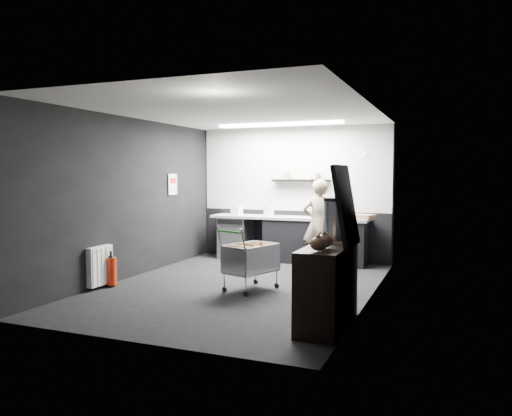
% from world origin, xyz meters
% --- Properties ---
extents(floor, '(5.50, 5.50, 0.00)m').
position_xyz_m(floor, '(0.00, 0.00, 0.00)').
color(floor, black).
rests_on(floor, ground).
extents(ceiling, '(5.50, 5.50, 0.00)m').
position_xyz_m(ceiling, '(0.00, 0.00, 2.70)').
color(ceiling, silver).
rests_on(ceiling, wall_back).
extents(wall_back, '(5.50, 0.00, 5.50)m').
position_xyz_m(wall_back, '(0.00, 2.75, 1.35)').
color(wall_back, black).
rests_on(wall_back, floor).
extents(wall_front, '(5.50, 0.00, 5.50)m').
position_xyz_m(wall_front, '(0.00, -2.75, 1.35)').
color(wall_front, black).
rests_on(wall_front, floor).
extents(wall_left, '(0.00, 5.50, 5.50)m').
position_xyz_m(wall_left, '(-2.00, 0.00, 1.35)').
color(wall_left, black).
rests_on(wall_left, floor).
extents(wall_right, '(0.00, 5.50, 5.50)m').
position_xyz_m(wall_right, '(2.00, 0.00, 1.35)').
color(wall_right, black).
rests_on(wall_right, floor).
extents(kitchen_wall_panel, '(3.95, 0.02, 1.70)m').
position_xyz_m(kitchen_wall_panel, '(0.00, 2.73, 1.85)').
color(kitchen_wall_panel, silver).
rests_on(kitchen_wall_panel, wall_back).
extents(dado_panel, '(3.95, 0.02, 1.00)m').
position_xyz_m(dado_panel, '(0.00, 2.73, 0.50)').
color(dado_panel, black).
rests_on(dado_panel, wall_back).
extents(floating_shelf, '(1.20, 0.22, 0.04)m').
position_xyz_m(floating_shelf, '(0.20, 2.62, 1.62)').
color(floating_shelf, black).
rests_on(floating_shelf, wall_back).
extents(wall_clock, '(0.20, 0.03, 0.20)m').
position_xyz_m(wall_clock, '(1.40, 2.72, 2.15)').
color(wall_clock, white).
rests_on(wall_clock, wall_back).
extents(poster, '(0.02, 0.30, 0.40)m').
position_xyz_m(poster, '(-1.98, 1.30, 1.55)').
color(poster, white).
rests_on(poster, wall_left).
extents(poster_red_band, '(0.02, 0.22, 0.10)m').
position_xyz_m(poster_red_band, '(-1.98, 1.30, 1.62)').
color(poster_red_band, red).
rests_on(poster_red_band, poster).
extents(radiator, '(0.10, 0.50, 0.60)m').
position_xyz_m(radiator, '(-1.94, -0.90, 0.35)').
color(radiator, white).
rests_on(radiator, wall_left).
extents(ceiling_strip, '(2.40, 0.20, 0.04)m').
position_xyz_m(ceiling_strip, '(0.00, 1.85, 2.67)').
color(ceiling_strip, white).
rests_on(ceiling_strip, ceiling).
extents(prep_counter, '(3.20, 0.61, 0.90)m').
position_xyz_m(prep_counter, '(0.14, 2.42, 0.46)').
color(prep_counter, black).
rests_on(prep_counter, floor).
extents(person, '(0.68, 0.53, 1.66)m').
position_xyz_m(person, '(0.75, 1.97, 0.83)').
color(person, beige).
rests_on(person, floor).
extents(shopping_cart, '(0.77, 1.02, 0.94)m').
position_xyz_m(shopping_cart, '(0.25, -0.14, 0.45)').
color(shopping_cart, silver).
rests_on(shopping_cart, floor).
extents(sideboard, '(0.53, 1.24, 1.86)m').
position_xyz_m(sideboard, '(1.76, -1.42, 0.59)').
color(sideboard, black).
rests_on(sideboard, floor).
extents(fire_extinguisher, '(0.16, 0.16, 0.53)m').
position_xyz_m(fire_extinguisher, '(-1.85, -0.74, 0.26)').
color(fire_extinguisher, red).
rests_on(fire_extinguisher, floor).
extents(cardboard_box, '(0.54, 0.47, 0.09)m').
position_xyz_m(cardboard_box, '(1.45, 2.37, 0.95)').
color(cardboard_box, '#95754F').
rests_on(cardboard_box, prep_counter).
extents(pink_tub, '(0.21, 0.21, 0.21)m').
position_xyz_m(pink_tub, '(-0.42, 2.42, 1.01)').
color(pink_tub, '#FAD9D9').
rests_on(pink_tub, prep_counter).
extents(white_container, '(0.23, 0.20, 0.18)m').
position_xyz_m(white_container, '(-1.10, 2.37, 0.99)').
color(white_container, white).
rests_on(white_container, prep_counter).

